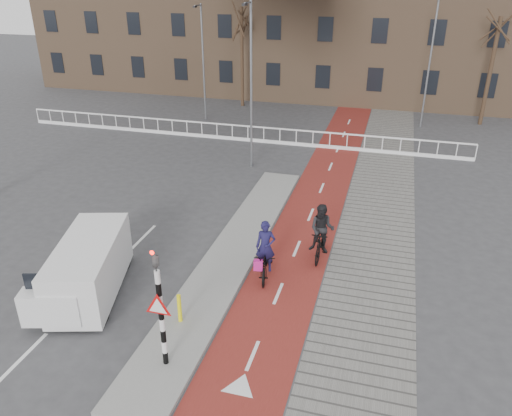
# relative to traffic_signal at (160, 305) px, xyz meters

# --- Properties ---
(ground) EXTENTS (120.00, 120.00, 0.00)m
(ground) POSITION_rel_traffic_signal_xyz_m (0.60, 2.02, -1.99)
(ground) COLOR #38383A
(ground) RESTS_ON ground
(bike_lane) EXTENTS (2.50, 60.00, 0.01)m
(bike_lane) POSITION_rel_traffic_signal_xyz_m (2.10, 12.02, -1.98)
(bike_lane) COLOR maroon
(bike_lane) RESTS_ON ground
(sidewalk) EXTENTS (3.00, 60.00, 0.01)m
(sidewalk) POSITION_rel_traffic_signal_xyz_m (4.90, 12.02, -1.98)
(sidewalk) COLOR slate
(sidewalk) RESTS_ON ground
(curb_island) EXTENTS (1.80, 16.00, 0.12)m
(curb_island) POSITION_rel_traffic_signal_xyz_m (-0.10, 6.02, -1.93)
(curb_island) COLOR gray
(curb_island) RESTS_ON ground
(traffic_signal) EXTENTS (0.80, 0.80, 3.68)m
(traffic_signal) POSITION_rel_traffic_signal_xyz_m (0.00, 0.00, 0.00)
(traffic_signal) COLOR black
(traffic_signal) RESTS_ON curb_island
(bollard) EXTENTS (0.12, 0.12, 0.92)m
(bollard) POSITION_rel_traffic_signal_xyz_m (-0.34, 1.74, -1.41)
(bollard) COLOR yellow
(bollard) RESTS_ON curb_island
(cyclist_near) EXTENTS (1.06, 2.09, 2.06)m
(cyclist_near) POSITION_rel_traffic_signal_xyz_m (1.42, 4.92, -1.29)
(cyclist_near) COLOR black
(cyclist_near) RESTS_ON bike_lane
(cyclist_far) EXTENTS (0.93, 1.98, 2.09)m
(cyclist_far) POSITION_rel_traffic_signal_xyz_m (3.05, 6.65, -1.12)
(cyclist_far) COLOR black
(cyclist_far) RESTS_ON bike_lane
(van) EXTENTS (2.85, 4.57, 1.83)m
(van) POSITION_rel_traffic_signal_xyz_m (-3.73, 2.47, -1.02)
(van) COLOR silver
(van) RESTS_ON ground
(railing) EXTENTS (28.00, 0.10, 0.99)m
(railing) POSITION_rel_traffic_signal_xyz_m (-4.40, 19.02, -1.68)
(railing) COLOR silver
(railing) RESTS_ON ground
(tree_mid) EXTENTS (0.24, 0.24, 7.11)m
(tree_mid) POSITION_rel_traffic_signal_xyz_m (-6.33, 27.36, 1.57)
(tree_mid) COLOR #302115
(tree_mid) RESTS_ON ground
(tree_right) EXTENTS (0.26, 0.26, 6.89)m
(tree_right) POSITION_rel_traffic_signal_xyz_m (10.73, 26.87, 1.46)
(tree_right) COLOR #302115
(tree_right) RESTS_ON ground
(streetlight_near) EXTENTS (0.12, 0.12, 8.25)m
(streetlight_near) POSITION_rel_traffic_signal_xyz_m (-1.99, 14.96, 2.14)
(streetlight_near) COLOR slate
(streetlight_near) RESTS_ON ground
(streetlight_left) EXTENTS (0.12, 0.12, 7.56)m
(streetlight_left) POSITION_rel_traffic_signal_xyz_m (-7.71, 23.06, 1.79)
(streetlight_left) COLOR slate
(streetlight_left) RESTS_ON ground
(streetlight_right) EXTENTS (0.12, 0.12, 8.26)m
(streetlight_right) POSITION_rel_traffic_signal_xyz_m (6.82, 25.08, 2.14)
(streetlight_right) COLOR slate
(streetlight_right) RESTS_ON ground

